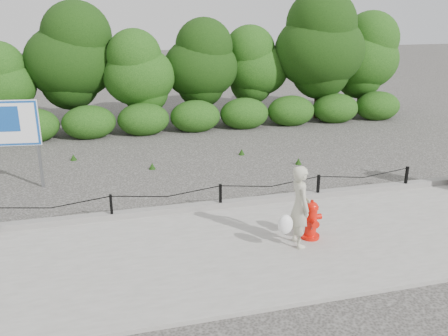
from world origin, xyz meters
name	(u,v)px	position (x,y,z in m)	size (l,w,h in m)	color
ground	(220,211)	(0.00, 0.00, 0.00)	(90.00, 90.00, 0.00)	#2D2B28
sidewalk	(246,249)	(0.00, -2.00, 0.04)	(14.00, 4.00, 0.08)	gray
curb	(220,204)	(0.00, 0.05, 0.15)	(14.00, 0.22, 0.14)	slate
chain_barrier	(220,193)	(0.00, 0.00, 0.46)	(10.06, 0.06, 0.60)	black
treeline	(194,59)	(1.23, 8.94, 2.63)	(20.41, 3.98, 5.20)	black
fire_hydrant	(311,220)	(1.41, -1.95, 0.48)	(0.43, 0.43, 0.83)	red
pedestrian	(299,207)	(1.02, -2.17, 0.89)	(0.71, 0.62, 1.66)	#B3B199
advertising_sign	(10,127)	(-4.83, 2.81, 1.67)	(1.48, 0.30, 2.37)	slate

